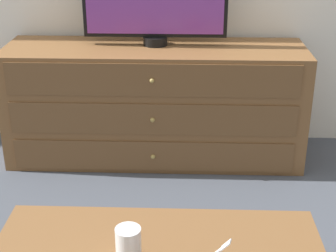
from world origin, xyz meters
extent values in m
plane|color=#474C56|center=(0.00, 0.00, 0.00)|extent=(12.00, 12.00, 0.00)
cube|color=brown|center=(0.06, -0.26, 0.32)|extent=(1.61, 0.46, 0.64)
cube|color=brown|center=(0.06, -0.49, 0.11)|extent=(1.48, 0.01, 0.17)
sphere|color=tan|center=(0.06, -0.50, 0.11)|extent=(0.02, 0.02, 0.02)
cube|color=brown|center=(0.06, -0.49, 0.32)|extent=(1.48, 0.01, 0.17)
sphere|color=tan|center=(0.06, -0.50, 0.32)|extent=(0.02, 0.02, 0.02)
cube|color=brown|center=(0.06, -0.49, 0.53)|extent=(1.48, 0.01, 0.17)
sphere|color=tan|center=(0.06, -0.50, 0.53)|extent=(0.02, 0.02, 0.02)
cylinder|color=black|center=(0.07, -0.22, 0.66)|extent=(0.13, 0.13, 0.05)
cube|color=white|center=(0.34, -1.83, 0.54)|extent=(0.03, 0.03, 0.03)
cylinder|color=beige|center=(0.07, -1.70, 0.42)|extent=(0.07, 0.07, 0.07)
cylinder|color=white|center=(0.07, -1.70, 0.44)|extent=(0.08, 0.08, 0.11)
camera|label=1|loc=(0.23, -2.92, 1.36)|focal=55.00mm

